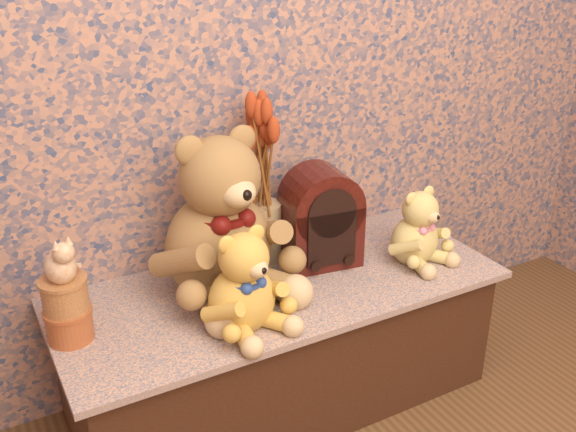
# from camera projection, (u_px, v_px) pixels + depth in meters

# --- Properties ---
(display_shelf) EXTENTS (1.31, 0.55, 0.41)m
(display_shelf) POSITION_uv_depth(u_px,v_px,m) (280.00, 343.00, 2.02)
(display_shelf) COLOR #3B5179
(display_shelf) RESTS_ON ground
(teddy_large) EXTENTS (0.47, 0.53, 0.51)m
(teddy_large) POSITION_uv_depth(u_px,v_px,m) (217.00, 206.00, 1.82)
(teddy_large) COLOR olive
(teddy_large) RESTS_ON display_shelf
(teddy_medium) EXTENTS (0.30, 0.33, 0.30)m
(teddy_medium) POSITION_uv_depth(u_px,v_px,m) (241.00, 275.00, 1.68)
(teddy_medium) COLOR gold
(teddy_medium) RESTS_ON display_shelf
(teddy_small) EXTENTS (0.25, 0.28, 0.26)m
(teddy_small) POSITION_uv_depth(u_px,v_px,m) (416.00, 222.00, 2.02)
(teddy_small) COLOR tan
(teddy_small) RESTS_ON display_shelf
(cathedral_radio) EXTENTS (0.25, 0.19, 0.31)m
(cathedral_radio) POSITION_uv_depth(u_px,v_px,m) (321.00, 216.00, 2.00)
(cathedral_radio) COLOR #350F09
(cathedral_radio) RESTS_ON display_shelf
(ceramic_vase) EXTENTS (0.15, 0.15, 0.19)m
(ceramic_vase) POSITION_uv_depth(u_px,v_px,m) (263.00, 232.00, 2.03)
(ceramic_vase) COLOR tan
(ceramic_vase) RESTS_ON display_shelf
(dried_stalks) EXTENTS (0.22, 0.22, 0.37)m
(dried_stalks) POSITION_uv_depth(u_px,v_px,m) (261.00, 146.00, 1.92)
(dried_stalks) COLOR #AE3C1B
(dried_stalks) RESTS_ON ceramic_vase
(biscuit_tin_lower) EXTENTS (0.13, 0.13, 0.08)m
(biscuit_tin_lower) POSITION_uv_depth(u_px,v_px,m) (70.00, 324.00, 1.67)
(biscuit_tin_lower) COLOR #C07D38
(biscuit_tin_lower) RESTS_ON display_shelf
(biscuit_tin_upper) EXTENTS (0.14, 0.14, 0.09)m
(biscuit_tin_upper) POSITION_uv_depth(u_px,v_px,m) (65.00, 295.00, 1.63)
(biscuit_tin_upper) COLOR tan
(biscuit_tin_upper) RESTS_ON biscuit_tin_lower
(cat_figurine) EXTENTS (0.12, 0.12, 0.13)m
(cat_figurine) POSITION_uv_depth(u_px,v_px,m) (59.00, 257.00, 1.59)
(cat_figurine) COLOR silver
(cat_figurine) RESTS_ON biscuit_tin_upper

